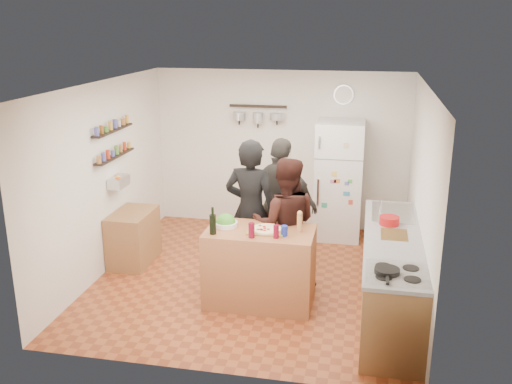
% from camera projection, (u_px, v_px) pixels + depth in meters
% --- Properties ---
extents(room_shell, '(4.20, 4.20, 4.20)m').
position_uv_depth(room_shell, '(260.00, 178.00, 7.43)').
color(room_shell, brown).
rests_on(room_shell, ground).
extents(prep_island, '(1.25, 0.72, 0.91)m').
position_uv_depth(prep_island, '(260.00, 266.00, 6.69)').
color(prep_island, brown).
rests_on(prep_island, floor).
extents(pizza_board, '(0.42, 0.34, 0.02)m').
position_uv_depth(pizza_board, '(267.00, 231.00, 6.53)').
color(pizza_board, olive).
rests_on(pizza_board, prep_island).
extents(pizza, '(0.34, 0.34, 0.02)m').
position_uv_depth(pizza, '(267.00, 229.00, 6.52)').
color(pizza, beige).
rests_on(pizza, pizza_board).
extents(salad_bowl, '(0.28, 0.28, 0.06)m').
position_uv_depth(salad_bowl, '(226.00, 224.00, 6.68)').
color(salad_bowl, silver).
rests_on(salad_bowl, prep_island).
extents(wine_bottle, '(0.08, 0.08, 0.23)m').
position_uv_depth(wine_bottle, '(213.00, 224.00, 6.42)').
color(wine_bottle, black).
rests_on(wine_bottle, prep_island).
extents(wine_glass_near, '(0.07, 0.07, 0.17)m').
position_uv_depth(wine_glass_near, '(252.00, 230.00, 6.32)').
color(wine_glass_near, '#59071A').
rests_on(wine_glass_near, prep_island).
extents(wine_glass_far, '(0.06, 0.06, 0.15)m').
position_uv_depth(wine_glass_far, '(276.00, 232.00, 6.31)').
color(wine_glass_far, '#5D081C').
rests_on(wine_glass_far, prep_island).
extents(pepper_mill, '(0.06, 0.06, 0.20)m').
position_uv_depth(pepper_mill, '(300.00, 223.00, 6.50)').
color(pepper_mill, '#AE7A49').
rests_on(pepper_mill, prep_island).
extents(salt_canister, '(0.07, 0.07, 0.12)m').
position_uv_depth(salt_canister, '(284.00, 231.00, 6.38)').
color(salt_canister, navy).
rests_on(salt_canister, prep_island).
extents(person_left, '(0.72, 0.52, 1.85)m').
position_uv_depth(person_left, '(251.00, 211.00, 7.18)').
color(person_left, black).
rests_on(person_left, floor).
extents(person_center, '(0.89, 0.74, 1.68)m').
position_uv_depth(person_center, '(285.00, 225.00, 6.94)').
color(person_center, black).
rests_on(person_center, floor).
extents(person_back, '(1.12, 0.76, 1.77)m').
position_uv_depth(person_back, '(281.00, 204.00, 7.58)').
color(person_back, '#2B2926').
rests_on(person_back, floor).
extents(counter_run, '(0.63, 2.63, 0.90)m').
position_uv_depth(counter_run, '(391.00, 276.00, 6.46)').
color(counter_run, '#9E7042').
rests_on(counter_run, floor).
extents(stove_top, '(0.60, 0.62, 0.02)m').
position_uv_depth(stove_top, '(398.00, 274.00, 5.44)').
color(stove_top, white).
rests_on(stove_top, counter_run).
extents(skillet, '(0.24, 0.24, 0.05)m').
position_uv_depth(skillet, '(387.00, 271.00, 5.43)').
color(skillet, black).
rests_on(skillet, stove_top).
extents(sink, '(0.50, 0.80, 0.03)m').
position_uv_depth(sink, '(392.00, 213.00, 7.12)').
color(sink, silver).
rests_on(sink, counter_run).
extents(cutting_board, '(0.30, 0.40, 0.02)m').
position_uv_depth(cutting_board, '(394.00, 235.00, 6.41)').
color(cutting_board, olive).
rests_on(cutting_board, counter_run).
extents(red_bowl, '(0.23, 0.23, 0.10)m').
position_uv_depth(red_bowl, '(389.00, 221.00, 6.70)').
color(red_bowl, '#A41215').
rests_on(red_bowl, counter_run).
extents(fridge, '(0.70, 0.68, 1.80)m').
position_uv_depth(fridge, '(339.00, 180.00, 8.63)').
color(fridge, white).
rests_on(fridge, floor).
extents(wall_clock, '(0.30, 0.03, 0.30)m').
position_uv_depth(wall_clock, '(344.00, 95.00, 8.58)').
color(wall_clock, silver).
rests_on(wall_clock, back_wall).
extents(spice_shelf_lower, '(0.12, 1.00, 0.02)m').
position_uv_depth(spice_shelf_lower, '(115.00, 156.00, 7.54)').
color(spice_shelf_lower, black).
rests_on(spice_shelf_lower, left_wall).
extents(spice_shelf_upper, '(0.12, 1.00, 0.02)m').
position_uv_depth(spice_shelf_upper, '(113.00, 130.00, 7.44)').
color(spice_shelf_upper, black).
rests_on(spice_shelf_upper, left_wall).
extents(produce_basket, '(0.18, 0.35, 0.14)m').
position_uv_depth(produce_basket, '(119.00, 182.00, 7.64)').
color(produce_basket, silver).
rests_on(produce_basket, left_wall).
extents(side_table, '(0.50, 0.80, 0.73)m').
position_uv_depth(side_table, '(133.00, 237.00, 7.83)').
color(side_table, '#90603C').
rests_on(side_table, floor).
extents(pot_rack, '(0.90, 0.04, 0.04)m').
position_uv_depth(pot_rack, '(258.00, 106.00, 8.80)').
color(pot_rack, black).
rests_on(pot_rack, back_wall).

